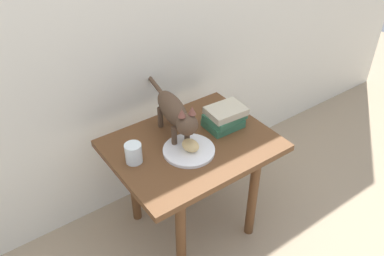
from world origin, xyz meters
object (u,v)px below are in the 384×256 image
plate (189,150)px  bread_roll (190,145)px  book_stack (225,117)px  candle_jar (134,154)px  cat (175,112)px  side_table (192,157)px

plate → bread_roll: bearing=-81.2°
plate → bread_roll: 0.03m
book_stack → candle_jar: size_ratio=2.13×
bread_roll → book_stack: size_ratio=0.44×
cat → side_table: bearing=-65.4°
side_table → candle_jar: candle_jar is taller
book_stack → candle_jar: (-0.45, 0.03, -0.01)m
cat → candle_jar: cat is taller
plate → cat: size_ratio=0.47×
bread_roll → book_stack: 0.24m
cat → candle_jar: size_ratio=5.58×
plate → candle_jar: size_ratio=2.59×
cat → book_stack: bearing=-15.1°
plate → cat: 0.17m
side_table → candle_jar: bearing=171.4°
cat → book_stack: (0.23, -0.06, -0.08)m
bread_roll → candle_jar: size_ratio=0.94×
side_table → cat: (-0.03, 0.07, 0.21)m
side_table → bread_roll: 0.14m
plate → book_stack: size_ratio=1.22×
side_table → cat: cat is taller
cat → bread_roll: bearing=-94.3°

